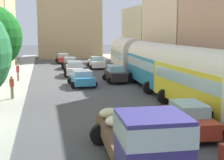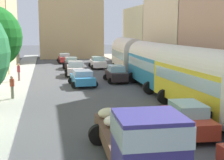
{
  "view_description": "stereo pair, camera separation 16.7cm",
  "coord_description": "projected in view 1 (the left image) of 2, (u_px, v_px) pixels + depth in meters",
  "views": [
    {
      "loc": [
        -4.57,
        -1.64,
        5.0
      ],
      "look_at": [
        0.0,
        19.8,
        1.54
      ],
      "focal_mm": 51.38,
      "sensor_mm": 36.0,
      "label": 1
    },
    {
      "loc": [
        -4.4,
        -1.68,
        5.0
      ],
      "look_at": [
        0.0,
        19.8,
        1.54
      ],
      "focal_mm": 51.38,
      "sensor_mm": 36.0,
      "label": 2
    }
  ],
  "objects": [
    {
      "name": "building_right_4",
      "position": [
        144.0,
        35.0,
        49.62
      ],
      "size": [
        4.52,
        11.34,
        8.36
      ],
      "color": "beige",
      "rests_on": "ground"
    },
    {
      "name": "parked_bus_2",
      "position": [
        153.0,
        63.0,
        27.59
      ],
      "size": [
        3.39,
        8.79,
        3.93
      ],
      "color": "teal",
      "rests_on": "ground"
    },
    {
      "name": "ground_plane",
      "position": [
        96.0,
        85.0,
        29.39
      ],
      "size": [
        154.0,
        154.0,
        0.0
      ],
      "primitive_type": "plane",
      "color": "#45474A"
    },
    {
      "name": "sidewalk_right",
      "position": [
        170.0,
        81.0,
        30.87
      ],
      "size": [
        2.5,
        70.0,
        0.14
      ],
      "primitive_type": "cube",
      "color": "gray",
      "rests_on": "ground"
    },
    {
      "name": "car_6",
      "position": [
        115.0,
        74.0,
        30.77
      ],
      "size": [
        2.13,
        3.82,
        1.61
      ],
      "color": "black",
      "rests_on": "ground"
    },
    {
      "name": "parked_bus_3",
      "position": [
        126.0,
        54.0,
        36.26
      ],
      "size": [
        3.48,
        8.11,
        4.1
      ],
      "color": "beige",
      "rests_on": "ground"
    },
    {
      "name": "sidewalk_left",
      "position": [
        14.0,
        87.0,
        27.89
      ],
      "size": [
        2.5,
        70.0,
        0.14
      ],
      "primitive_type": "cube",
      "color": "#969A93",
      "rests_on": "ground"
    },
    {
      "name": "distant_church",
      "position": [
        69.0,
        19.0,
        56.55
      ],
      "size": [
        10.94,
        6.64,
        18.84
      ],
      "color": "tan",
      "rests_on": "ground"
    },
    {
      "name": "car_7",
      "position": [
        97.0,
        62.0,
        41.71
      ],
      "size": [
        2.31,
        4.33,
        1.53
      ],
      "color": "white",
      "rests_on": "ground"
    },
    {
      "name": "car_2",
      "position": [
        70.0,
        63.0,
        41.57
      ],
      "size": [
        2.36,
        3.76,
        1.47
      ],
      "color": "#2D2527",
      "rests_on": "ground"
    },
    {
      "name": "pedestrian_0",
      "position": [
        12.0,
        86.0,
        22.62
      ],
      "size": [
        0.33,
        0.33,
        1.77
      ],
      "color": "slate",
      "rests_on": "ground"
    },
    {
      "name": "pedestrian_1",
      "position": [
        18.0,
        71.0,
        30.59
      ],
      "size": [
        0.43,
        0.43,
        1.79
      ],
      "color": "#826466",
      "rests_on": "ground"
    },
    {
      "name": "parked_bus_1",
      "position": [
        203.0,
        78.0,
        18.89
      ],
      "size": [
        3.52,
        9.56,
        3.95
      ],
      "color": "gold",
      "rests_on": "ground"
    },
    {
      "name": "cargo_truck_0",
      "position": [
        140.0,
        138.0,
        11.06
      ],
      "size": [
        3.07,
        7.08,
        2.49
      ],
      "color": "navy",
      "rests_on": "ground"
    },
    {
      "name": "car_1",
      "position": [
        75.0,
        68.0,
        35.13
      ],
      "size": [
        2.54,
        4.48,
        1.57
      ],
      "color": "silver",
      "rests_on": "ground"
    },
    {
      "name": "car_5",
      "position": [
        188.0,
        118.0,
        15.42
      ],
      "size": [
        2.27,
        3.96,
        1.54
      ],
      "color": "#B33622",
      "rests_on": "ground"
    },
    {
      "name": "car_3",
      "position": [
        63.0,
        58.0,
        48.51
      ],
      "size": [
        2.3,
        4.32,
        1.42
      ],
      "color": "#AD302F",
      "rests_on": "ground"
    },
    {
      "name": "building_right_3",
      "position": [
        174.0,
        24.0,
        38.03
      ],
      "size": [
        4.43,
        11.64,
        11.28
      ],
      "color": "beige",
      "rests_on": "ground"
    },
    {
      "name": "car_0",
      "position": [
        82.0,
        78.0,
        28.61
      ],
      "size": [
        2.45,
        3.88,
        1.41
      ],
      "color": "#3489CE",
      "rests_on": "ground"
    }
  ]
}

